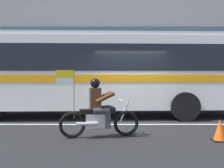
{
  "coord_description": "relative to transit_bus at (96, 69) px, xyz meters",
  "views": [
    {
      "loc": [
        -0.68,
        -9.34,
        1.65
      ],
      "look_at": [
        -0.71,
        -0.88,
        1.36
      ],
      "focal_mm": 42.27,
      "sensor_mm": 36.0,
      "label": 1
    }
  ],
  "objects": [
    {
      "name": "motorcycle_with_rider",
      "position": [
        0.32,
        -3.58,
        -1.22
      ],
      "size": [
        2.17,
        0.74,
        1.78
      ],
      "color": "black",
      "rests_on": "ground_plane"
    },
    {
      "name": "office_building_facade",
      "position": [
        1.35,
        6.19,
        3.74
      ],
      "size": [
        28.0,
        0.89,
        11.23
      ],
      "color": "gray",
      "rests_on": "ground_plane"
    },
    {
      "name": "traffic_cone",
      "position": [
        3.37,
        -4.0,
        -1.63
      ],
      "size": [
        0.36,
        0.36,
        0.55
      ],
      "color": "#EA590F",
      "rests_on": "ground_plane"
    },
    {
      "name": "fire_hydrant",
      "position": [
        -4.07,
        2.46,
        -1.37
      ],
      "size": [
        0.22,
        0.3,
        0.75
      ],
      "color": "red",
      "rests_on": "sidewalk_curb"
    },
    {
      "name": "transit_bus",
      "position": [
        0.0,
        0.0,
        0.0
      ],
      "size": [
        12.02,
        3.08,
        3.22
      ],
      "color": "white",
      "rests_on": "ground_plane"
    },
    {
      "name": "sidewalk_curb",
      "position": [
        1.35,
        3.91,
        -1.81
      ],
      "size": [
        28.0,
        3.8,
        0.15
      ],
      "primitive_type": "cube",
      "color": "#B7B2A8",
      "rests_on": "ground_plane"
    },
    {
      "name": "ground_plane",
      "position": [
        1.35,
        -1.19,
        -1.88
      ],
      "size": [
        60.0,
        60.0,
        0.0
      ],
      "primitive_type": "plane",
      "color": "black"
    },
    {
      "name": "lane_center_stripe",
      "position": [
        1.35,
        -1.79,
        -1.88
      ],
      "size": [
        26.6,
        0.14,
        0.01
      ],
      "primitive_type": "cube",
      "color": "silver",
      "rests_on": "ground_plane"
    }
  ]
}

